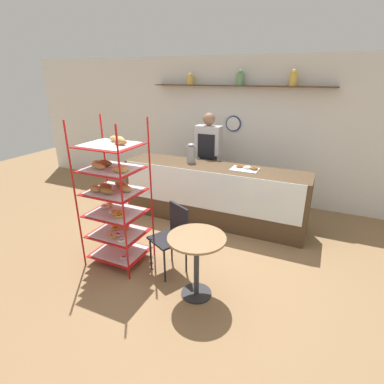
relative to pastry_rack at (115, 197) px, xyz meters
The scene contains 9 objects.
ground_plane 1.22m from the pastry_rack, 25.29° to the left, with size 14.00×14.00×0.00m, color olive.
back_wall 3.05m from the pastry_rack, 76.44° to the left, with size 10.00×0.30×2.70m.
display_counter 1.85m from the pastry_rack, 66.77° to the left, with size 3.06×0.67×0.98m.
pastry_rack is the anchor object (origin of this frame).
person_worker 2.27m from the pastry_rack, 80.57° to the left, with size 0.46×0.23×1.74m.
cafe_table 1.29m from the pastry_rack, ahead, with size 0.64×0.64×0.75m.
cafe_chair 0.86m from the pastry_rack, 10.60° to the left, with size 0.51×0.51×0.87m.
coffee_carafe 1.74m from the pastry_rack, 80.94° to the left, with size 0.14×0.14×0.33m.
donut_tray_counter 2.09m from the pastry_rack, 54.05° to the left, with size 0.42×0.30×0.05m.
Camera 1 is at (1.63, -3.08, 2.36)m, focal length 28.00 mm.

